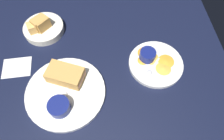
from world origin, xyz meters
TOP-DOWN VIEW (x-y plane):
  - ground_plane at (0.00, 0.00)cm, footprint 110.00×110.00cm
  - plate_sandwich_main at (-9.89, -7.88)cm, footprint 28.95×28.95cm
  - sandwich_half_near at (-9.52, -2.39)cm, footprint 14.91×11.90cm
  - ramekin_dark_sauce at (-11.34, -14.22)cm, footprint 7.47×7.47cm
  - spoon_by_dark_ramekin at (-9.65, -8.68)cm, footprint 4.32×9.86cm
  - plate_chips_companion at (25.20, 1.33)cm, footprint 21.28×21.28cm
  - ramekin_light_gravy at (22.01, 3.99)cm, footprint 6.26×6.26cm
  - spoon_by_gravy_ramekin at (22.28, -2.25)cm, footprint 7.39×8.58cm
  - plantain_chip_scatter at (24.89, 2.67)cm, footprint 16.30×15.56cm
  - bread_basket_rear at (-20.23, 22.70)cm, footprint 17.13×17.13cm
  - paper_napkin_folded at (-29.53, 4.86)cm, footprint 11.42×9.52cm

SIDE VIEW (x-z plane):
  - ground_plane at x=0.00cm, z-range -3.00..0.00cm
  - paper_napkin_folded at x=-29.53cm, z-range 0.00..0.40cm
  - plate_sandwich_main at x=-9.89cm, z-range 0.00..1.60cm
  - plate_chips_companion at x=25.20cm, z-range 0.00..1.60cm
  - plantain_chip_scatter at x=24.89cm, z-range 1.60..2.20cm
  - spoon_by_dark_ramekin at x=-9.65cm, z-range 1.56..2.36cm
  - spoon_by_gravy_ramekin at x=22.28cm, z-range 1.56..2.36cm
  - bread_basket_rear at x=-20.23cm, z-range -1.43..6.66cm
  - ramekin_dark_sauce at x=-11.34cm, z-range 1.74..5.44cm
  - ramekin_light_gravy at x=22.01cm, z-range 1.74..5.48cm
  - sandwich_half_near at x=-9.52cm, z-range 1.60..6.40cm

